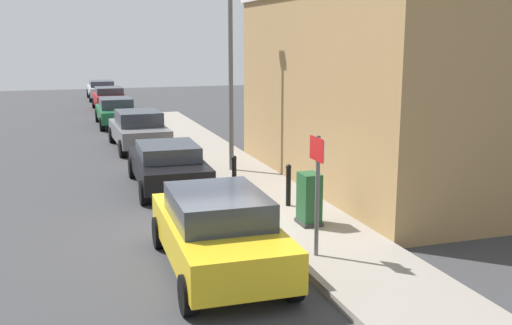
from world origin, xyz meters
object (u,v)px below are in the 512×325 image
Objects in this scene: bollard_near_cabinet at (288,184)px; lamppost at (231,68)px; utility_cabinet at (309,201)px; car_red at (109,98)px; car_black at (168,164)px; bollard_far_kerb at (234,174)px; car_yellow at (218,230)px; car_grey at (139,129)px; street_sign at (317,178)px; car_green at (116,111)px; car_silver at (102,89)px.

lamppost is at bearing 92.61° from bollard_near_cabinet.
car_red is at bearing 95.38° from utility_cabinet.
bollard_far_kerb is at bearing -140.06° from car_black.
car_yellow reaches higher than car_grey.
street_sign is (0.21, -4.82, 0.96)m from bollard_far_kerb.
bollard_far_kerb is at bearing 92.49° from street_sign.
car_yellow is 1.09× the size of car_red.
car_black is 2.30m from bollard_far_kerb.
utility_cabinet reaches higher than bollard_far_kerb.
utility_cabinet is 1.11× the size of bollard_near_cabinet.
bollard_near_cabinet is 0.18× the size of lamppost.
car_grey is at bearing 1.16° from car_black.
car_yellow is 6.44m from car_black.
car_yellow reaches higher than bollard_far_kerb.
bollard_near_cabinet is at bearing -174.75° from car_red.
utility_cabinet is 0.50× the size of street_sign.
car_green reaches higher than car_red.
bollard_far_kerb is at bearing -18.37° from car_yellow.
lamppost reaches higher than street_sign.
car_grey is 3.81× the size of utility_cabinet.
car_black is at bearing 178.24° from car_grey.
car_silver reaches higher than bollard_far_kerb.
car_black is at bearing -178.94° from car_green.
utility_cabinet is at bearing -93.76° from bollard_near_cabinet.
car_black is 5.30m from utility_cabinet.
car_black is at bearing -0.73° from car_yellow.
car_yellow reaches higher than bollard_near_cabinet.
car_yellow is 26.11m from car_red.
car_red is (-0.04, 13.12, -0.03)m from car_grey.
street_sign is (1.66, -26.28, 0.94)m from car_red.
car_green is 1.00× the size of car_silver.
lamppost is (2.16, -5.42, 2.55)m from car_grey.
car_red is at bearing -179.95° from car_silver.
lamppost reaches higher than car_yellow.
utility_cabinet is at bearing -175.69° from car_silver.
car_black is at bearing -179.91° from car_silver.
street_sign is at bearing -109.39° from utility_cabinet.
car_yellow is at bearing 179.71° from car_silver.
car_silver is at bearing 1.39° from car_black.
car_red is 0.91× the size of car_silver.
bollard_far_kerb is (1.43, -1.80, 0.02)m from car_black.
car_green is 4.16× the size of bollard_far_kerb.
bollard_far_kerb is (-0.85, 2.98, 0.02)m from utility_cabinet.
car_yellow is at bearing 179.46° from car_black.
car_yellow reaches higher than car_red.
street_sign is at bearing -174.54° from car_grey.
car_green reaches higher than bollard_far_kerb.
street_sign reaches higher than car_yellow.
bollard_far_kerb is 0.45× the size of street_sign.
car_grey is 10.09m from bollard_near_cabinet.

